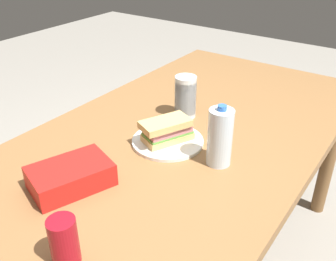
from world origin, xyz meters
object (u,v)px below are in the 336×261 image
Objects in this scene: soda_can_red at (64,241)px; chip_bag at (71,176)px; plastic_cup_stack at (185,97)px; paper_plate at (168,141)px; water_bottle_tall at (220,137)px; dining_table at (175,156)px; sandwich at (167,130)px.

chip_bag is (-0.20, -0.20, -0.03)m from soda_can_red.
chip_bag is at bearing -2.86° from plastic_cup_stack.
paper_plate is at bearing 16.95° from plastic_cup_stack.
water_bottle_tall is (0.01, 0.20, 0.09)m from paper_plate.
soda_can_red is 0.53× the size of chip_bag.
dining_table is at bearing -178.28° from paper_plate.
sandwich reaches higher than dining_table.
chip_bag is (0.36, -0.09, 0.03)m from paper_plate.
soda_can_red reaches higher than chip_bag.
dining_table is 0.28m from water_bottle_tall.
paper_plate is at bearing -178.15° from sandwich.
paper_plate is (0.05, 0.00, 0.09)m from dining_table.
water_bottle_tall is at bearing 50.86° from plastic_cup_stack.
paper_plate is 0.05m from sandwich.
paper_plate is 1.23× the size of water_bottle_tall.
water_bottle_tall is at bearing 87.66° from paper_plate.
paper_plate is 0.22m from water_bottle_tall.
plastic_cup_stack reaches higher than dining_table.
sandwich is at bearing 1.85° from paper_plate.
sandwich is 1.68× the size of soda_can_red.
paper_plate is at bearing 1.72° from dining_table.
sandwich is (0.00, 0.00, 0.05)m from paper_plate.
water_bottle_tall is at bearing 170.59° from soda_can_red.
plastic_cup_stack is at bearing -163.05° from paper_plate.
dining_table is 0.24m from plastic_cup_stack.
chip_bag is at bearing -134.85° from soda_can_red.
soda_can_red is (0.56, 0.11, 0.01)m from sandwich.
water_bottle_tall reaches higher than paper_plate.
water_bottle_tall reaches higher than chip_bag.
soda_can_red is 0.80m from plastic_cup_stack.
plastic_cup_stack reaches higher than chip_bag.
dining_table is at bearing -105.16° from water_bottle_tall.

